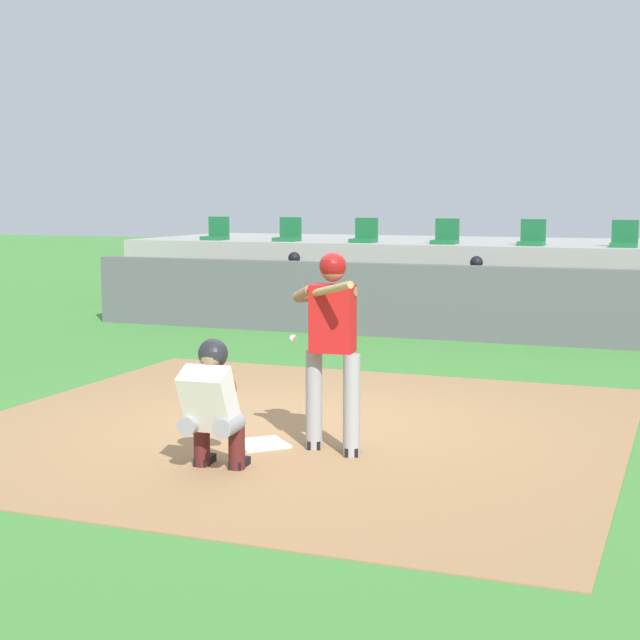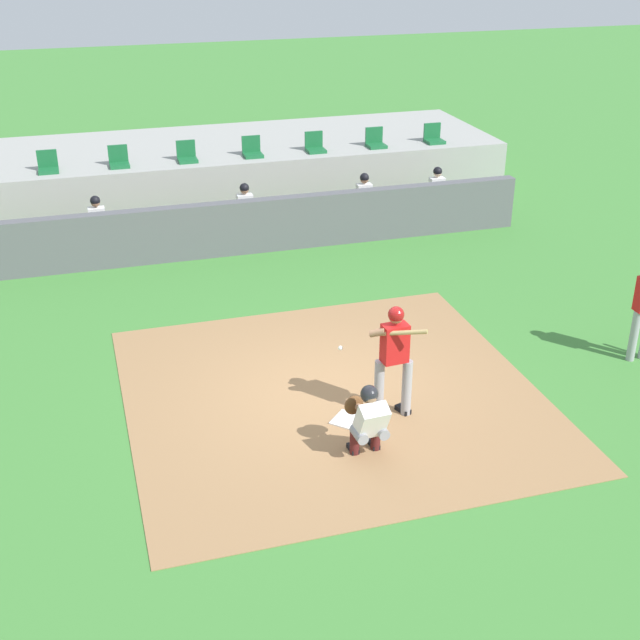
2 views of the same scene
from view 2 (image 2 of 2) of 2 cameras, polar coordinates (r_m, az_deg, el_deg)
The scene contains 19 objects.
ground_plane at distance 13.48m, azimuth 0.85°, elevation -5.08°, with size 80.00×80.00×0.00m, color #428438.
dirt_infield at distance 13.48m, azimuth 0.85°, elevation -5.05°, with size 6.40×6.40×0.01m, color #9E754C.
home_plate at distance 12.82m, azimuth 1.92°, elevation -6.74°, with size 0.44×0.44×0.02m, color white.
batter_at_plate at distance 12.52m, azimuth 4.98°, elevation -2.31°, with size 0.74×0.71×1.80m.
catcher_crouched at distance 11.79m, azimuth 3.24°, elevation -6.61°, with size 0.50×1.89×1.13m.
dugout_wall at distance 18.96m, azimuth -5.01°, elevation 6.26°, with size 13.00×0.30×1.20m, color #59595E.
dugout_bench at distance 20.01m, azimuth -5.57°, elevation 6.16°, with size 11.80×0.44×0.45m, color olive.
dugout_player_0 at distance 19.41m, azimuth -14.68°, elevation 6.20°, with size 0.49×0.70×1.30m.
dugout_player_1 at distance 19.75m, azimuth -4.97°, elevation 7.30°, with size 0.49×0.70×1.30m.
dugout_player_2 at distance 20.49m, azimuth 3.09°, elevation 8.05°, with size 0.49×0.70×1.30m.
dugout_player_3 at distance 21.17m, azimuth 7.96°, elevation 8.43°, with size 0.49×0.70×1.30m.
stands_platform at distance 23.06m, azimuth -7.33°, elevation 9.98°, with size 15.00×4.40×1.40m, color #9E9E99.
stadium_seat_1 at distance 21.12m, azimuth -17.80°, elevation 9.84°, with size 0.46×0.46×0.48m.
stadium_seat_2 at distance 21.13m, azimuth -13.35°, elevation 10.38°, with size 0.46×0.46×0.48m.
stadium_seat_3 at distance 21.28m, azimuth -8.93°, elevation 10.86°, with size 0.46×0.46×0.48m.
stadium_seat_4 at distance 21.54m, azimuth -4.58°, elevation 11.27°, with size 0.46×0.46×0.48m.
stadium_seat_5 at distance 21.92m, azimuth -0.34°, elevation 11.61°, with size 0.46×0.46×0.48m.
stadium_seat_6 at distance 22.41m, azimuth 3.74°, elevation 11.88°, with size 0.46×0.46×0.48m.
stadium_seat_7 at distance 23.01m, azimuth 7.63°, elevation 12.08°, with size 0.46×0.46×0.48m.
Camera 2 is at (-3.47, -11.03, 6.93)m, focal length 47.65 mm.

